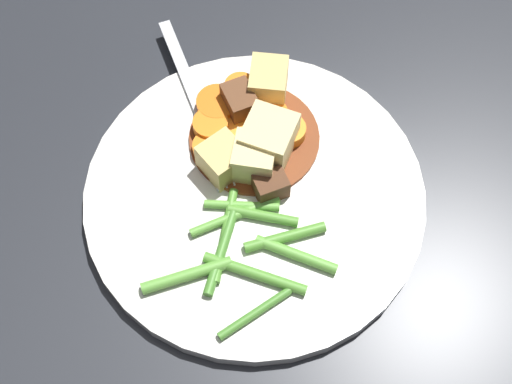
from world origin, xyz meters
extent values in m
plane|color=#26282D|center=(0.00, 0.00, 0.00)|extent=(3.00, 3.00, 0.00)
cylinder|color=white|center=(0.00, 0.00, 0.01)|extent=(0.26, 0.26, 0.01)
cylinder|color=brown|center=(0.05, 0.00, 0.01)|extent=(0.10, 0.10, 0.00)
cylinder|color=orange|center=(0.06, 0.03, 0.02)|extent=(0.04, 0.04, 0.01)
cylinder|color=orange|center=(0.07, -0.01, 0.02)|extent=(0.04, 0.04, 0.01)
cylinder|color=orange|center=(0.09, 0.01, 0.02)|extent=(0.04, 0.04, 0.01)
cylinder|color=orange|center=(0.05, -0.03, 0.02)|extent=(0.04, 0.04, 0.01)
cylinder|color=orange|center=(0.06, 0.01, 0.02)|extent=(0.04, 0.04, 0.01)
cylinder|color=orange|center=(0.08, 0.03, 0.02)|extent=(0.04, 0.04, 0.01)
cylinder|color=orange|center=(0.04, 0.03, 0.02)|extent=(0.04, 0.04, 0.01)
cube|color=#EAD68C|center=(0.04, -0.01, 0.03)|extent=(0.05, 0.05, 0.03)
cube|color=#DBBC6B|center=(0.02, 0.02, 0.03)|extent=(0.04, 0.04, 0.03)
cube|color=#DBBC6B|center=(0.09, -0.01, 0.03)|extent=(0.04, 0.03, 0.03)
cube|color=#EAD68C|center=(0.02, 0.00, 0.03)|extent=(0.04, 0.04, 0.03)
cube|color=#56331E|center=(0.00, -0.01, 0.02)|extent=(0.03, 0.03, 0.02)
cube|color=brown|center=(0.07, 0.01, 0.03)|extent=(0.04, 0.03, 0.03)
cylinder|color=#599E38|center=(-0.02, -0.01, 0.02)|extent=(0.02, 0.05, 0.01)
cylinder|color=#66AD42|center=(-0.07, 0.05, 0.02)|extent=(0.03, 0.07, 0.01)
cylinder|color=#66AD42|center=(-0.05, -0.03, 0.02)|extent=(0.03, 0.06, 0.01)
cylinder|color=#4C8E33|center=(-0.10, 0.00, 0.02)|extent=(0.04, 0.05, 0.01)
cylinder|color=#4C8E33|center=(-0.05, 0.02, 0.02)|extent=(0.07, 0.03, 0.01)
cylinder|color=#66AD42|center=(-0.02, 0.01, 0.02)|extent=(0.04, 0.07, 0.01)
cylinder|color=#66AD42|center=(-0.01, 0.01, 0.02)|extent=(0.01, 0.06, 0.01)
cylinder|color=#599E38|center=(-0.04, 0.02, 0.02)|extent=(0.08, 0.02, 0.01)
cylinder|color=#599E38|center=(-0.04, -0.02, 0.02)|extent=(0.03, 0.06, 0.01)
cylinder|color=#599E38|center=(-0.07, 0.00, 0.02)|extent=(0.03, 0.08, 0.01)
cube|color=silver|center=(0.11, 0.06, 0.01)|extent=(0.11, 0.05, 0.00)
cube|color=silver|center=(0.05, 0.04, 0.01)|extent=(0.02, 0.03, 0.00)
cylinder|color=silver|center=(0.02, 0.03, 0.01)|extent=(0.04, 0.02, 0.00)
cylinder|color=silver|center=(0.02, 0.03, 0.01)|extent=(0.04, 0.02, 0.00)
cylinder|color=silver|center=(0.02, 0.02, 0.01)|extent=(0.04, 0.02, 0.00)
cylinder|color=silver|center=(0.03, 0.02, 0.01)|extent=(0.04, 0.02, 0.00)
camera|label=1|loc=(-0.26, 0.00, 0.51)|focal=51.06mm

